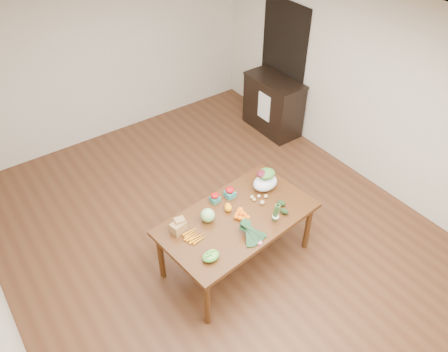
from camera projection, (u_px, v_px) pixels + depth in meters
floor at (215, 233)px, 5.71m from camera, size 6.00×6.00×0.00m
ceiling at (211, 31)px, 3.98m from camera, size 5.00×6.00×0.02m
room_walls at (213, 150)px, 4.85m from camera, size 5.02×6.02×2.70m
dining_table at (237, 240)px, 5.13m from camera, size 1.86×1.16×0.75m
doorway_dark at (282, 66)px, 7.15m from camera, size 0.02×1.00×2.10m
cabinet at (273, 105)px, 7.32m from camera, size 0.52×1.02×0.94m
dish_towel at (264, 107)px, 7.11m from camera, size 0.02×0.28×0.45m
paper_bag at (178, 227)px, 4.67m from camera, size 0.23×0.20×0.15m
cabbage at (208, 215)px, 4.80m from camera, size 0.16×0.16×0.16m
strawberry_basket_a at (215, 198)px, 5.06m from camera, size 0.11×0.11×0.09m
strawberry_basket_b at (230, 193)px, 5.12m from camera, size 0.12×0.12×0.10m
orange_a at (228, 208)px, 4.94m from camera, size 0.09×0.09×0.09m
orange_b at (228, 206)px, 4.97m from camera, size 0.08×0.08×0.08m
orange_c at (240, 210)px, 4.93m from camera, size 0.07×0.07×0.07m
mandarin_cluster at (242, 214)px, 4.85m from camera, size 0.20×0.20×0.09m
carrots at (194, 236)px, 4.65m from camera, size 0.24×0.24×0.03m
snap_pea_bag at (211, 256)px, 4.40m from camera, size 0.19×0.14×0.08m
kale_bunch at (254, 233)px, 4.59m from camera, size 0.36×0.43×0.16m
asparagus_bundle at (276, 213)px, 4.77m from camera, size 0.09×0.12×0.26m
potato_a at (254, 200)px, 5.08m from camera, size 0.05×0.04×0.04m
potato_b at (262, 203)px, 5.04m from camera, size 0.06×0.05×0.05m
potato_c at (259, 196)px, 5.13m from camera, size 0.05×0.04×0.04m
potato_d at (252, 197)px, 5.11m from camera, size 0.05×0.04×0.04m
potato_e at (266, 196)px, 5.12m from camera, size 0.05×0.05×0.05m
avocado_a at (284, 211)px, 4.91m from camera, size 0.09×0.12×0.07m
avocado_b at (281, 203)px, 5.01m from camera, size 0.09×0.12×0.07m
salad_bag at (265, 181)px, 5.19m from camera, size 0.34×0.27×0.24m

